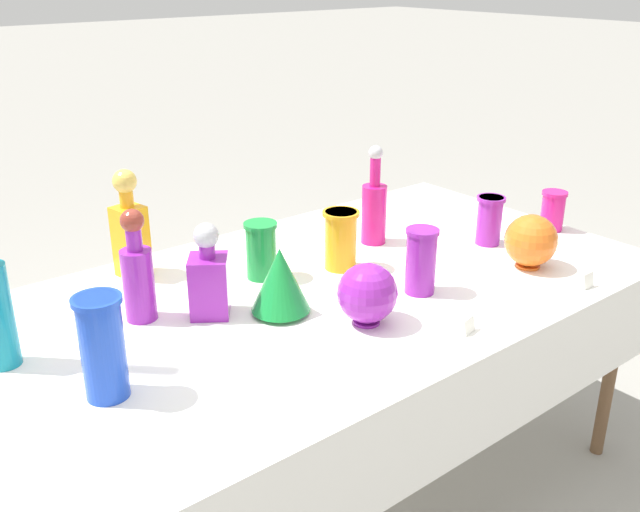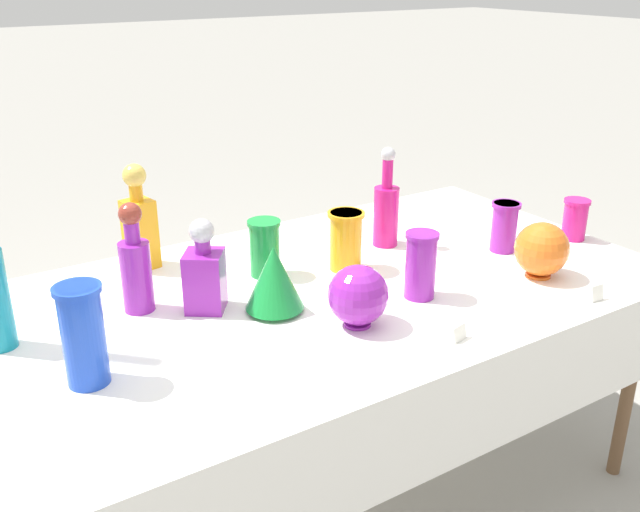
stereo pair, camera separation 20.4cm
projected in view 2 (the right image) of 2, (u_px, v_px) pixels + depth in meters
The scene contains 18 objects.
ground_plane at pixel (320, 494), 2.37m from camera, with size 40.00×40.00×0.00m, color gray.
display_table at pixel (326, 307), 2.08m from camera, with size 2.04×1.11×0.76m.
tall_bottle_0 at pixel (386, 209), 2.35m from camera, with size 0.08×0.08×0.33m.
tall_bottle_1 at pixel (136, 266), 1.90m from camera, with size 0.08×0.08×0.31m.
square_decanter_0 at pixel (139, 222), 2.17m from camera, with size 0.10×0.10×0.33m.
square_decanter_1 at pixel (204, 273), 1.92m from camera, with size 0.14×0.14×0.26m.
slender_vase_0 at pixel (575, 218), 2.42m from camera, with size 0.09×0.09×0.14m.
slender_vase_1 at pixel (421, 263), 1.99m from camera, with size 0.09×0.09×0.19m.
slender_vase_2 at pixel (346, 239), 2.17m from camera, with size 0.11×0.11×0.19m.
slender_vase_3 at pixel (83, 333), 1.57m from camera, with size 0.11×0.11×0.24m.
slender_vase_4 at pixel (265, 246), 2.13m from camera, with size 0.10×0.10×0.17m.
slender_vase_5 at pixel (504, 225), 2.32m from camera, with size 0.10×0.10×0.16m.
fluted_vase_0 at pixel (274, 278), 1.91m from camera, with size 0.16×0.16×0.19m.
round_bowl_0 at pixel (358, 295), 1.83m from camera, with size 0.16×0.16×0.17m.
round_bowl_1 at pixel (542, 249), 2.12m from camera, with size 0.16×0.16×0.17m.
price_tag_left at pixel (459, 333), 1.78m from camera, with size 0.05×0.01×0.04m, color white.
price_tag_center at pixel (597, 293), 1.99m from camera, with size 0.05×0.01×0.05m, color white.
cardboard_box_behind_left at pixel (234, 299), 3.45m from camera, with size 0.50×0.34×0.34m.
Camera 2 is at (-1.02, -1.59, 1.64)m, focal length 40.00 mm.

